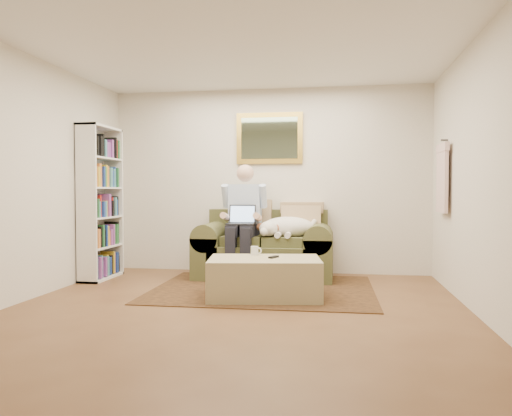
% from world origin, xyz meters
% --- Properties ---
extents(room_shell, '(4.51, 5.00, 2.61)m').
position_xyz_m(room_shell, '(0.00, 0.35, 1.30)').
color(room_shell, brown).
rests_on(room_shell, ground).
extents(rug, '(2.57, 2.07, 0.01)m').
position_xyz_m(rug, '(0.12, 1.21, 0.01)').
color(rug, black).
rests_on(rug, room_shell).
extents(sofa, '(1.79, 0.91, 1.08)m').
position_xyz_m(sofa, '(0.02, 2.01, 0.31)').
color(sofa, brown).
rests_on(sofa, room_shell).
extents(seated_man, '(0.59, 0.84, 1.51)m').
position_xyz_m(seated_man, '(-0.25, 1.85, 0.75)').
color(seated_man, '#8CA8D8').
rests_on(seated_man, sofa).
extents(laptop, '(0.35, 0.28, 0.25)m').
position_xyz_m(laptop, '(-0.25, 1.78, 0.79)').
color(laptop, black).
rests_on(laptop, seated_man).
extents(sleeping_dog, '(0.74, 0.46, 0.27)m').
position_xyz_m(sleeping_dog, '(0.35, 1.92, 0.69)').
color(sleeping_dog, white).
rests_on(sleeping_dog, sofa).
extents(ottoman, '(1.28, 0.91, 0.43)m').
position_xyz_m(ottoman, '(0.20, 0.75, 0.22)').
color(ottoman, tan).
rests_on(ottoman, room_shell).
extents(coffee_mug, '(0.08, 0.08, 0.10)m').
position_xyz_m(coffee_mug, '(0.06, 0.99, 0.48)').
color(coffee_mug, white).
rests_on(coffee_mug, ottoman).
extents(tv_remote, '(0.11, 0.16, 0.02)m').
position_xyz_m(tv_remote, '(0.30, 0.79, 0.44)').
color(tv_remote, black).
rests_on(tv_remote, ottoman).
extents(bookshelf, '(0.28, 0.80, 2.00)m').
position_xyz_m(bookshelf, '(-2.10, 1.60, 1.00)').
color(bookshelf, white).
rests_on(bookshelf, room_shell).
extents(wall_mirror, '(0.94, 0.04, 0.72)m').
position_xyz_m(wall_mirror, '(0.02, 2.47, 1.90)').
color(wall_mirror, gold).
rests_on(wall_mirror, room_shell).
extents(hanging_shirt, '(0.06, 0.52, 0.90)m').
position_xyz_m(hanging_shirt, '(2.19, 1.60, 1.35)').
color(hanging_shirt, beige).
rests_on(hanging_shirt, room_shell).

